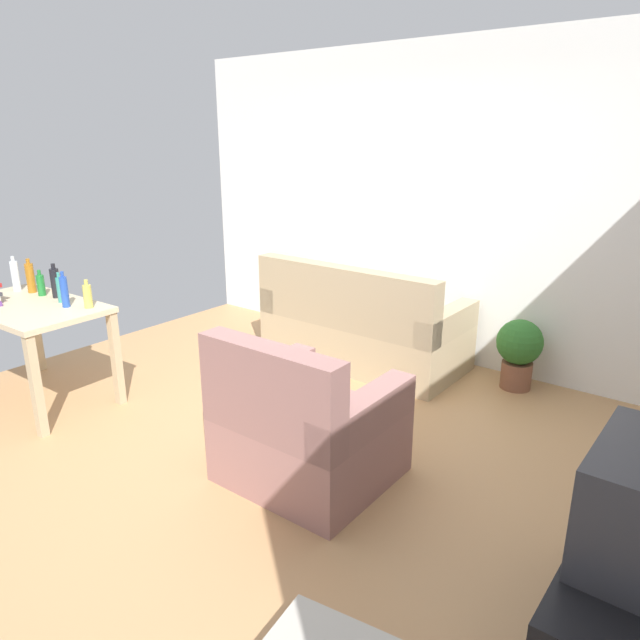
{
  "coord_description": "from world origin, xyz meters",
  "views": [
    {
      "loc": [
        2.4,
        -2.46,
        1.96
      ],
      "look_at": [
        0.1,
        0.5,
        0.75
      ],
      "focal_mm": 32.64,
      "sensor_mm": 36.0,
      "label": 1
    }
  ],
  "objects_px": {
    "bottle_dark": "(55,283)",
    "bottle_tall": "(60,289)",
    "desk": "(30,318)",
    "bottle_squat": "(88,296)",
    "couch": "(361,329)",
    "tv_stand": "(629,611)",
    "potted_plant": "(519,349)",
    "bottle_green": "(41,285)",
    "bottle_clear": "(15,275)",
    "bottle_blue": "(64,291)",
    "armchair": "(305,430)",
    "bottle_amber": "(30,278)"
  },
  "relations": [
    {
      "from": "desk",
      "to": "potted_plant",
      "type": "relative_size",
      "value": 2.14
    },
    {
      "from": "bottle_dark",
      "to": "potted_plant",
      "type": "bearing_deg",
      "value": 38.09
    },
    {
      "from": "armchair",
      "to": "bottle_green",
      "type": "xyz_separation_m",
      "value": [
        -2.45,
        -0.21,
        0.52
      ]
    },
    {
      "from": "desk",
      "to": "armchair",
      "type": "height_order",
      "value": "armchair"
    },
    {
      "from": "couch",
      "to": "bottle_green",
      "type": "relative_size",
      "value": 8.65
    },
    {
      "from": "bottle_dark",
      "to": "bottle_squat",
      "type": "bearing_deg",
      "value": -0.77
    },
    {
      "from": "bottle_tall",
      "to": "bottle_green",
      "type": "bearing_deg",
      "value": 178.89
    },
    {
      "from": "couch",
      "to": "bottle_clear",
      "type": "bearing_deg",
      "value": 45.31
    },
    {
      "from": "armchair",
      "to": "bottle_clear",
      "type": "height_order",
      "value": "bottle_clear"
    },
    {
      "from": "bottle_blue",
      "to": "bottle_dark",
      "type": "bearing_deg",
      "value": 162.34
    },
    {
      "from": "tv_stand",
      "to": "bottle_squat",
      "type": "relative_size",
      "value": 5.3
    },
    {
      "from": "bottle_blue",
      "to": "bottle_tall",
      "type": "bearing_deg",
      "value": 162.62
    },
    {
      "from": "armchair",
      "to": "bottle_dark",
      "type": "distance_m",
      "value": 2.38
    },
    {
      "from": "armchair",
      "to": "bottle_amber",
      "type": "distance_m",
      "value": 2.66
    },
    {
      "from": "desk",
      "to": "bottle_blue",
      "type": "bearing_deg",
      "value": 23.31
    },
    {
      "from": "couch",
      "to": "tv_stand",
      "type": "bearing_deg",
      "value": 142.53
    },
    {
      "from": "bottle_blue",
      "to": "bottle_green",
      "type": "bearing_deg",
      "value": 173.3
    },
    {
      "from": "potted_plant",
      "to": "bottle_blue",
      "type": "bearing_deg",
      "value": -137.58
    },
    {
      "from": "potted_plant",
      "to": "bottle_tall",
      "type": "bearing_deg",
      "value": -139.77
    },
    {
      "from": "tv_stand",
      "to": "bottle_green",
      "type": "relative_size",
      "value": 5.45
    },
    {
      "from": "desk",
      "to": "bottle_amber",
      "type": "bearing_deg",
      "value": 145.72
    },
    {
      "from": "potted_plant",
      "to": "bottle_tall",
      "type": "distance_m",
      "value": 3.54
    },
    {
      "from": "potted_plant",
      "to": "bottle_blue",
      "type": "xyz_separation_m",
      "value": [
        -2.52,
        -2.31,
        0.55
      ]
    },
    {
      "from": "bottle_green",
      "to": "bottle_amber",
      "type": "bearing_deg",
      "value": -179.48
    },
    {
      "from": "bottle_green",
      "to": "armchair",
      "type": "bearing_deg",
      "value": 4.9
    },
    {
      "from": "desk",
      "to": "bottle_squat",
      "type": "height_order",
      "value": "bottle_squat"
    },
    {
      "from": "bottle_amber",
      "to": "desk",
      "type": "bearing_deg",
      "value": -32.39
    },
    {
      "from": "bottle_dark",
      "to": "bottle_tall",
      "type": "relative_size",
      "value": 1.17
    },
    {
      "from": "couch",
      "to": "tv_stand",
      "type": "height_order",
      "value": "couch"
    },
    {
      "from": "bottle_dark",
      "to": "bottle_clear",
      "type": "bearing_deg",
      "value": -168.55
    },
    {
      "from": "bottle_dark",
      "to": "bottle_squat",
      "type": "xyz_separation_m",
      "value": [
        0.44,
        -0.01,
        -0.03
      ]
    },
    {
      "from": "armchair",
      "to": "bottle_green",
      "type": "relative_size",
      "value": 4.56
    },
    {
      "from": "couch",
      "to": "bottle_dark",
      "type": "height_order",
      "value": "bottle_dark"
    },
    {
      "from": "tv_stand",
      "to": "bottle_amber",
      "type": "height_order",
      "value": "bottle_amber"
    },
    {
      "from": "bottle_amber",
      "to": "couch",
      "type": "bearing_deg",
      "value": 46.9
    },
    {
      "from": "tv_stand",
      "to": "bottle_green",
      "type": "bearing_deg",
      "value": 89.92
    },
    {
      "from": "desk",
      "to": "bottle_dark",
      "type": "xyz_separation_m",
      "value": [
        -0.0,
        0.23,
        0.23
      ]
    },
    {
      "from": "bottle_tall",
      "to": "bottle_dark",
      "type": "bearing_deg",
      "value": 162.07
    },
    {
      "from": "couch",
      "to": "potted_plant",
      "type": "bearing_deg",
      "value": -166.45
    },
    {
      "from": "armchair",
      "to": "desk",
      "type": "bearing_deg",
      "value": 9.39
    },
    {
      "from": "tv_stand",
      "to": "armchair",
      "type": "relative_size",
      "value": 1.2
    },
    {
      "from": "potted_plant",
      "to": "bottle_clear",
      "type": "relative_size",
      "value": 2.06
    },
    {
      "from": "bottle_dark",
      "to": "bottle_tall",
      "type": "bearing_deg",
      "value": -17.93
    },
    {
      "from": "bottle_dark",
      "to": "bottle_amber",
      "type": "bearing_deg",
      "value": -171.42
    },
    {
      "from": "bottle_clear",
      "to": "bottle_squat",
      "type": "distance_m",
      "value": 0.89
    },
    {
      "from": "armchair",
      "to": "bottle_dark",
      "type": "bearing_deg",
      "value": 3.67
    },
    {
      "from": "desk",
      "to": "bottle_green",
      "type": "relative_size",
      "value": 6.06
    },
    {
      "from": "desk",
      "to": "bottle_squat",
      "type": "xyz_separation_m",
      "value": [
        0.44,
        0.23,
        0.2
      ]
    },
    {
      "from": "couch",
      "to": "bottle_tall",
      "type": "xyz_separation_m",
      "value": [
        -1.37,
        -1.95,
        0.55
      ]
    },
    {
      "from": "bottle_clear",
      "to": "bottle_dark",
      "type": "relative_size",
      "value": 1.05
    }
  ]
}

